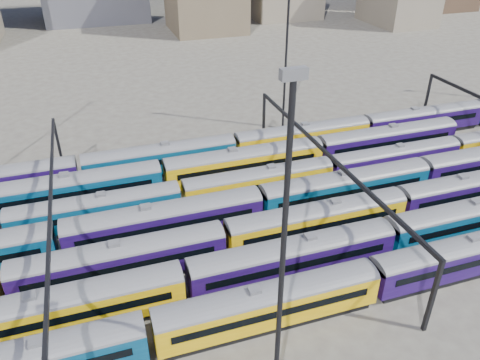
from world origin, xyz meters
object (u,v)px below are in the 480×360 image
object	(u,v)px
mast_2	(283,255)
rake_1	(293,255)
rake_0	(373,276)
rake_2	(120,257)

from	to	relation	value
mast_2	rake_1	bearing A→B (deg)	60.88
rake_0	rake_2	distance (m)	24.20
rake_1	rake_2	world-z (taller)	rake_1
rake_2	mast_2	distance (m)	22.46
rake_0	rake_1	size ratio (longest dim) A/B	0.82
rake_2	rake_0	bearing A→B (deg)	-24.40
rake_1	mast_2	distance (m)	17.71
rake_0	rake_1	xyz separation A→B (m)	(-5.90, 5.00, 0.11)
rake_0	rake_2	size ratio (longest dim) A/B	1.18
rake_1	mast_2	world-z (taller)	mast_2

